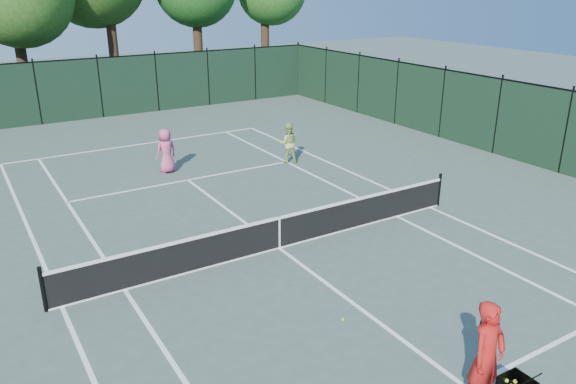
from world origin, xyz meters
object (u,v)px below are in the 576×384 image
player_pink (166,151)px  player_green (288,143)px  coach (487,357)px  loose_ball_midcourt (343,319)px

player_pink → player_green: bearing=151.3°
coach → player_green: 13.84m
coach → player_pink: bearing=83.5°
coach → loose_ball_midcourt: (-0.43, 3.21, -0.95)m
coach → loose_ball_midcourt: size_ratio=28.92×
player_pink → coach: bearing=78.1°
player_green → coach: bearing=97.8°
coach → loose_ball_midcourt: 3.37m
player_pink → loose_ball_midcourt: (-0.30, -11.24, -0.79)m
player_pink → player_green: (4.44, -1.30, -0.05)m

